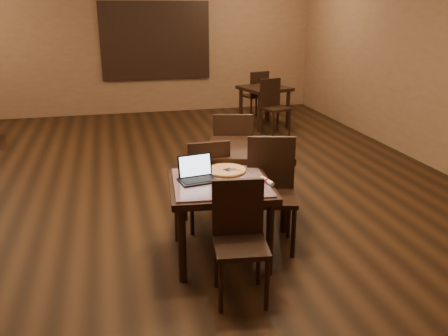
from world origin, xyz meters
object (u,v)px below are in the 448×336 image
object	(u,v)px
chair_main_far	(207,180)
other_table_c_chair_near	(271,186)
chair_main_near	(239,233)
other_table_c	(250,159)
other_table_a_chair_near	(273,103)
pizza_pan	(227,172)
laptop	(196,174)
tiled_table	(220,192)
other_table_c_chair_far	(233,150)
other_table_a	(264,94)
other_table_a_chair_far	(256,92)

from	to	relation	value
chair_main_far	other_table_c_chair_near	world-z (taller)	other_table_c_chair_near
chair_main_near	other_table_c	distance (m)	1.50
other_table_c_chair_near	other_table_c	bearing A→B (deg)	107.36
other_table_c	other_table_a_chair_near	bearing A→B (deg)	81.82
chair_main_far	pizza_pan	size ratio (longest dim) A/B	2.97
chair_main_near	other_table_c_chair_near	xyz separation A→B (m)	(0.53, 0.77, 0.06)
chair_main_far	laptop	xyz separation A→B (m)	(-0.20, -0.51, 0.26)
tiled_table	other_table_c_chair_far	xyz separation A→B (m)	(0.50, 1.42, -0.05)
other_table_a	other_table_c_chair_near	distance (m)	4.92
other_table_c_chair_far	laptop	bearing A→B (deg)	77.27
tiled_table	other_table_c_chair_near	size ratio (longest dim) A/B	0.93
tiled_table	other_table_a_chair_near	bearing A→B (deg)	70.17
other_table_c_chair_near	other_table_c_chair_far	world-z (taller)	same
chair_main_near	other_table_c_chair_near	bearing A→B (deg)	62.56
other_table_c_chair_far	other_table_c	bearing A→B (deg)	107.36
tiled_table	chair_main_near	size ratio (longest dim) A/B	1.04
tiled_table	chair_main_far	size ratio (longest dim) A/B	1.01
chair_main_near	laptop	world-z (taller)	laptop
chair_main_near	other_table_c_chair_near	distance (m)	0.94
chair_main_far	other_table_c	distance (m)	0.56
other_table_c	other_table_a	bearing A→B (deg)	84.62
tiled_table	other_table_c_chair_near	bearing A→B (deg)	21.72
chair_main_near	tiled_table	bearing A→B (deg)	98.15
other_table_c_chair_near	tiled_table	bearing A→B (deg)	-148.65
chair_main_near	pizza_pan	xyz separation A→B (m)	(0.11, 0.86, 0.22)
laptop	other_table_c_chair_far	xyz separation A→B (m)	(0.70, 1.32, -0.21)
other_table_a	other_table_c_chair_far	bearing A→B (deg)	-130.31
tiled_table	other_table_a_chair_far	world-z (taller)	other_table_a_chair_far
tiled_table	other_table_c_chair_near	distance (m)	0.57
laptop	other_table_c_chair_near	distance (m)	0.78
chair_main_far	other_table_a_chair_near	world-z (taller)	other_table_a_chair_near
chair_main_near	other_table_a_chair_near	size ratio (longest dim) A/B	0.96
pizza_pan	other_table_c_chair_near	bearing A→B (deg)	-10.84
chair_main_far	laptop	bearing A→B (deg)	67.12
laptop	other_table_a_chair_near	xyz separation A→B (m)	(2.21, 4.15, -0.25)
other_table_a_chair_far	other_table_c_chair_near	distance (m)	5.49
other_table_a_chair_far	other_table_c	distance (m)	4.90
other_table_a	other_table_a_chair_far	size ratio (longest dim) A/B	1.02
pizza_pan	other_table_a	distance (m)	4.99
pizza_pan	other_table_c	size ratio (longest dim) A/B	0.31
other_table_a_chair_far	other_table_a	bearing A→B (deg)	71.53
other_table_a	other_table_a_chair_near	world-z (taller)	other_table_a_chair_near
other_table_a_chair_far	other_table_c_chair_far	bearing A→B (deg)	52.61
other_table_a_chair_near	other_table_a_chair_far	distance (m)	1.18
laptop	other_table_c_chair_near	world-z (taller)	other_table_c_chair_near
other_table_c	tiled_table	bearing A→B (deg)	-108.31
other_table_c_chair_far	other_table_a_chair_far	bearing A→B (deg)	-96.18
other_table_a	other_table_c	distance (m)	4.33
chair_main_far	tiled_table	bearing A→B (deg)	88.49
other_table_c	other_table_c_chair_far	world-z (taller)	other_table_c_chair_far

